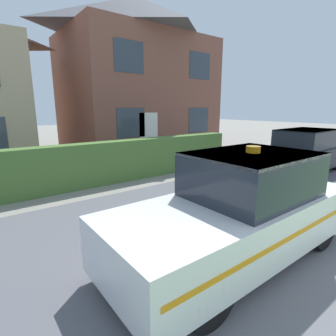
{
  "coord_description": "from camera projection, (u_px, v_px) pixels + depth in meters",
  "views": [
    {
      "loc": [
        -3.76,
        0.7,
        2.3
      ],
      "look_at": [
        -0.45,
        5.03,
        1.05
      ],
      "focal_mm": 28.0,
      "sensor_mm": 36.0,
      "label": 1
    }
  ],
  "objects": [
    {
      "name": "road_strip",
      "position": [
        210.0,
        221.0,
        5.44
      ],
      "size": [
        28.0,
        5.66,
        0.01
      ],
      "primitive_type": "cube",
      "color": "#5B5B60",
      "rests_on": "ground"
    },
    {
      "name": "garden_hedge",
      "position": [
        101.0,
        164.0,
        7.99
      ],
      "size": [
        10.37,
        0.51,
        1.3
      ],
      "primitive_type": "cube",
      "color": "#4C7233",
      "rests_on": "ground"
    },
    {
      "name": "police_car",
      "position": [
        240.0,
        210.0,
        4.05
      ],
      "size": [
        4.26,
        1.65,
        1.72
      ],
      "rotation": [
        0.0,
        0.0,
        3.14
      ],
      "color": "black",
      "rests_on": "road_strip"
    },
    {
      "name": "neighbour_car_near",
      "position": [
        303.0,
        152.0,
        9.57
      ],
      "size": [
        4.47,
        1.77,
        1.54
      ],
      "rotation": [
        0.0,
        0.0,
        3.17
      ],
      "color": "black",
      "rests_on": "road_strip"
    },
    {
      "name": "house_right",
      "position": [
        137.0,
        75.0,
        14.38
      ],
      "size": [
        7.83,
        5.85,
        7.96
      ],
      "color": "brown",
      "rests_on": "ground"
    }
  ]
}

